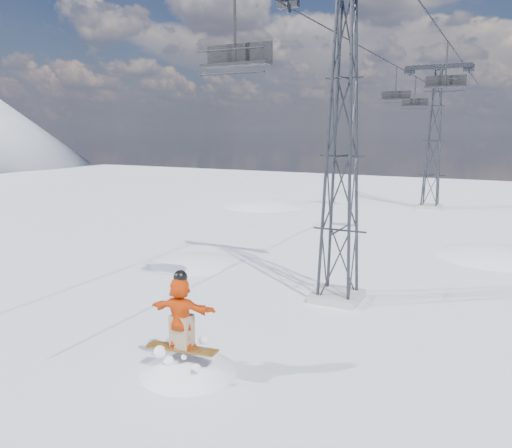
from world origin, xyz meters
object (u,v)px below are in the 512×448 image
at_px(lift_tower_near, 342,157).
at_px(lift_chair_near, 236,57).
at_px(lift_tower_far, 434,141).
at_px(snowboarder_jump, 190,425).

xyz_separation_m(lift_tower_near, lift_chair_near, (-2.20, -3.93, 3.16)).
relative_size(lift_tower_far, lift_chair_near, 4.12).
xyz_separation_m(snowboarder_jump, lift_chair_near, (-0.35, 3.45, 10.23)).
bearing_deg(snowboarder_jump, lift_tower_near, 75.96).
bearing_deg(lift_tower_far, lift_chair_near, -94.35).
distance_m(lift_tower_near, snowboarder_jump, 10.39).
relative_size(snowboarder_jump, lift_chair_near, 2.48).
relative_size(lift_tower_far, snowboarder_jump, 1.66).
height_order(lift_tower_near, lift_tower_far, same).
bearing_deg(lift_tower_near, lift_tower_far, 90.00).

